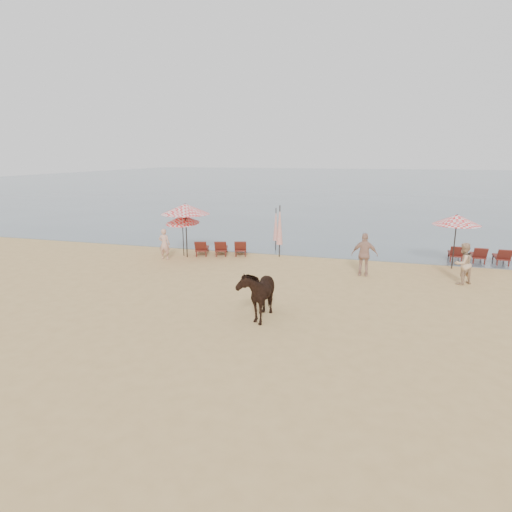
# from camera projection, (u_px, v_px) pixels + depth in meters

# --- Properties ---
(ground) EXTENTS (120.00, 120.00, 0.00)m
(ground) POSITION_uv_depth(u_px,v_px,m) (207.00, 334.00, 11.98)
(ground) COLOR tan
(ground) RESTS_ON ground
(sea) EXTENTS (160.00, 140.00, 0.06)m
(sea) POSITION_uv_depth(u_px,v_px,m) (358.00, 180.00, 86.81)
(sea) COLOR #51606B
(sea) RESTS_ON ground
(lounger_cluster_left) EXTENTS (2.82, 2.14, 0.55)m
(lounger_cluster_left) POSITION_uv_depth(u_px,v_px,m) (221.00, 248.00, 21.25)
(lounger_cluster_left) COLOR maroon
(lounger_cluster_left) RESTS_ON ground
(lounger_cluster_right) EXTENTS (3.56, 1.69, 0.55)m
(lounger_cluster_right) POSITION_uv_depth(u_px,v_px,m) (490.00, 256.00, 19.59)
(lounger_cluster_right) COLOR maroon
(lounger_cluster_right) RESTS_ON ground
(umbrella_open_left_a) EXTENTS (2.31, 2.31, 2.63)m
(umbrella_open_left_a) POSITION_uv_depth(u_px,v_px,m) (185.00, 209.00, 20.42)
(umbrella_open_left_a) COLOR black
(umbrella_open_left_a) RESTS_ON ground
(umbrella_open_left_b) EXTENTS (1.65, 1.68, 2.10)m
(umbrella_open_left_b) POSITION_uv_depth(u_px,v_px,m) (182.00, 219.00, 20.84)
(umbrella_open_left_b) COLOR black
(umbrella_open_left_b) RESTS_ON ground
(umbrella_open_right) EXTENTS (1.97, 1.97, 2.41)m
(umbrella_open_right) POSITION_uv_depth(u_px,v_px,m) (457.00, 220.00, 18.34)
(umbrella_open_right) COLOR black
(umbrella_open_right) RESTS_ON ground
(umbrella_closed_left) EXTENTS (0.27, 0.27, 2.24)m
(umbrella_closed_left) POSITION_uv_depth(u_px,v_px,m) (276.00, 225.00, 22.04)
(umbrella_closed_left) COLOR black
(umbrella_closed_left) RESTS_ON ground
(umbrella_closed_right) EXTENTS (0.31, 0.31, 2.54)m
(umbrella_closed_right) POSITION_uv_depth(u_px,v_px,m) (280.00, 225.00, 20.68)
(umbrella_closed_right) COLOR black
(umbrella_closed_right) RESTS_ON ground
(cow) EXTENTS (0.91, 1.92, 1.60)m
(cow) POSITION_uv_depth(u_px,v_px,m) (258.00, 292.00, 13.02)
(cow) COLOR black
(cow) RESTS_ON ground
(beachgoer_left) EXTENTS (0.57, 0.40, 1.49)m
(beachgoer_left) POSITION_uv_depth(u_px,v_px,m) (164.00, 244.00, 20.37)
(beachgoer_left) COLOR tan
(beachgoer_left) RESTS_ON ground
(beachgoer_right_a) EXTENTS (1.00, 0.96, 1.62)m
(beachgoer_right_a) POSITION_uv_depth(u_px,v_px,m) (463.00, 264.00, 16.43)
(beachgoer_right_a) COLOR tan
(beachgoer_right_a) RESTS_ON ground
(beachgoer_right_b) EXTENTS (1.05, 0.44, 1.79)m
(beachgoer_right_b) POSITION_uv_depth(u_px,v_px,m) (365.00, 255.00, 17.53)
(beachgoer_right_b) COLOR tan
(beachgoer_right_b) RESTS_ON ground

